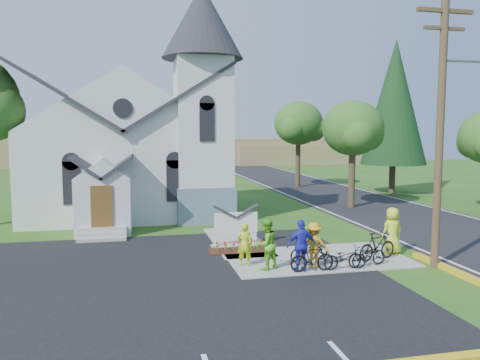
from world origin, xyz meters
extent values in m
plane|color=#275618|center=(0.00, 0.00, 0.00)|extent=(120.00, 120.00, 0.00)
cube|color=black|center=(-7.00, -2.00, 0.01)|extent=(20.00, 16.00, 0.02)
cube|color=black|center=(10.00, 15.00, 0.01)|extent=(8.00, 90.00, 0.02)
cube|color=gray|center=(1.50, 0.50, 0.03)|extent=(7.00, 4.00, 0.05)
cube|color=silver|center=(-6.00, 13.00, 2.50)|extent=(11.00, 9.00, 5.00)
cube|color=slate|center=(-1.70, 9.70, 1.00)|extent=(3.20, 3.20, 2.00)
cube|color=silver|center=(-1.70, 9.70, 4.50)|extent=(3.00, 3.00, 9.00)
cone|color=#25252A|center=(-1.70, 9.70, 11.00)|extent=(4.50, 4.50, 4.00)
cube|color=silver|center=(-7.00, 7.30, 1.40)|extent=(2.60, 2.40, 2.80)
cube|color=brown|center=(-7.00, 6.07, 1.50)|extent=(1.00, 0.10, 2.00)
cube|color=gray|center=(-1.20, 3.20, 0.05)|extent=(2.20, 0.40, 0.10)
cube|color=white|center=(-2.05, 3.20, 0.55)|extent=(0.12, 0.12, 1.00)
cube|color=white|center=(-0.35, 3.20, 0.55)|extent=(0.12, 0.12, 1.00)
cube|color=white|center=(-1.20, 3.20, 1.05)|extent=(1.90, 0.14, 0.90)
cube|color=#361A0E|center=(-1.20, 2.30, 0.04)|extent=(2.60, 1.10, 0.07)
cylinder|color=#432D21|center=(5.30, -1.50, 5.00)|extent=(0.28, 0.28, 10.00)
cube|color=#432D21|center=(5.30, -1.50, 9.20)|extent=(2.20, 0.14, 0.14)
cube|color=#432D21|center=(5.30, -1.50, 8.60)|extent=(1.60, 0.12, 0.12)
cylinder|color=gray|center=(6.40, -1.50, 7.50)|extent=(2.20, 0.10, 0.10)
cylinder|color=#3B2E20|center=(8.50, 12.00, 2.02)|extent=(0.44, 0.44, 4.05)
ellipsoid|color=#2A571E|center=(8.50, 12.00, 5.25)|extent=(4.00, 4.00, 3.60)
cylinder|color=#3B2E20|center=(9.00, 24.00, 2.25)|extent=(0.44, 0.44, 4.50)
ellipsoid|color=#2A571E|center=(9.00, 24.00, 5.82)|extent=(4.40, 4.40, 3.96)
cylinder|color=#3B2E20|center=(15.00, 18.00, 1.20)|extent=(0.50, 0.50, 2.40)
cone|color=black|center=(15.00, 18.00, 7.40)|extent=(5.20, 5.20, 10.00)
cube|color=olive|center=(6.00, 56.00, 2.00)|extent=(60.00, 8.00, 4.00)
cube|color=olive|center=(-10.00, 58.00, 2.80)|extent=(30.00, 6.00, 5.60)
cube|color=olive|center=(22.00, 54.00, 1.50)|extent=(25.00, 6.00, 3.00)
imported|color=#B3D318|center=(-1.54, 0.06, 0.85)|extent=(0.67, 0.54, 1.59)
imported|color=black|center=(1.01, 0.12, 0.47)|extent=(1.69, 0.83, 0.85)
imported|color=#5EC224|center=(-0.88, -0.56, 0.97)|extent=(1.11, 1.01, 1.84)
imported|color=black|center=(0.62, -1.20, 0.54)|extent=(1.62, 0.47, 0.97)
imported|color=#272BC3|center=(0.26, -1.09, 0.98)|extent=(1.10, 0.48, 1.86)
imported|color=black|center=(1.88, -1.20, 0.48)|extent=(1.64, 0.57, 0.86)
imported|color=gold|center=(0.87, -0.72, 0.88)|extent=(1.22, 0.95, 1.66)
imported|color=black|center=(3.62, -0.32, 0.59)|extent=(1.88, 1.01, 1.09)
imported|color=#CAE92B|center=(4.70, 0.44, 1.00)|extent=(1.00, 0.72, 1.89)
imported|color=black|center=(2.82, -1.02, 0.49)|extent=(1.75, 0.92, 0.87)
camera|label=1|loc=(-5.36, -16.41, 4.94)|focal=35.00mm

